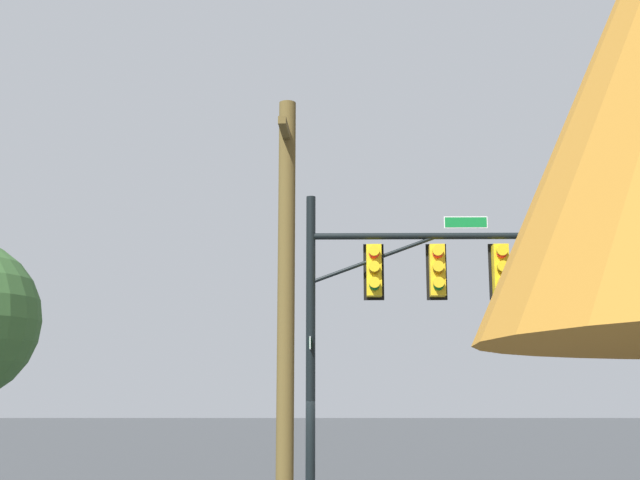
% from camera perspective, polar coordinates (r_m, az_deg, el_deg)
% --- Properties ---
extents(signal_pole_assembly, '(6.26, 0.94, 6.86)m').
position_cam_1_polar(signal_pole_assembly, '(17.03, 7.98, -3.57)').
color(signal_pole_assembly, black).
rests_on(signal_pole_assembly, ground_plane).
extents(utility_pole, '(0.27, 1.80, 7.37)m').
position_cam_1_polar(utility_pole, '(12.45, -2.22, -5.69)').
color(utility_pole, brown).
rests_on(utility_pole, ground_plane).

